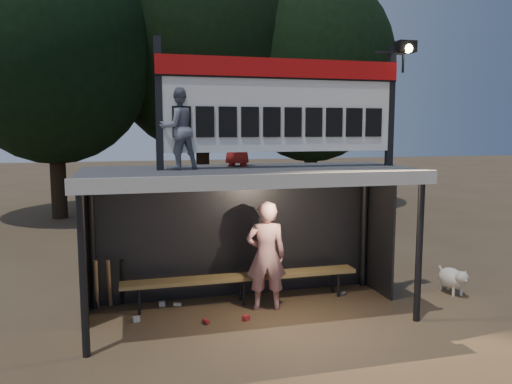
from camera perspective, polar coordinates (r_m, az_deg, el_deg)
ground at (r=8.13m, az=-0.67°, el=-13.80°), size 80.00×80.00×0.00m
player at (r=8.11m, az=1.16°, el=-7.27°), size 0.71×0.53×1.78m
child_a at (r=7.44m, az=-8.92°, el=7.18°), size 0.70×0.62×1.21m
child_b at (r=8.02m, az=-2.15°, el=6.66°), size 0.60×0.53×1.04m
dugout_shelter at (r=7.90m, az=-1.12°, el=-0.57°), size 5.10×2.08×2.32m
scoreboard_assembly at (r=7.75m, az=3.38°, el=10.22°), size 4.10×0.27×1.99m
bench at (r=8.50m, az=-1.58°, el=-9.78°), size 4.00×0.35×0.48m
tree_left at (r=17.70m, az=-22.31°, el=15.12°), size 6.46×6.46×9.27m
tree_mid at (r=19.36m, az=-6.28°, el=16.82°), size 7.22×7.22×10.36m
tree_right at (r=19.26m, az=6.44°, el=13.93°), size 6.08×6.08×8.72m
dog at (r=9.66m, az=21.58°, el=-9.16°), size 0.36×0.81×0.49m
bats at (r=8.57m, az=-16.43°, el=-9.96°), size 0.48×0.33×0.84m
litter at (r=8.25m, az=-4.96°, el=-13.24°), size 3.68×1.05×0.08m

